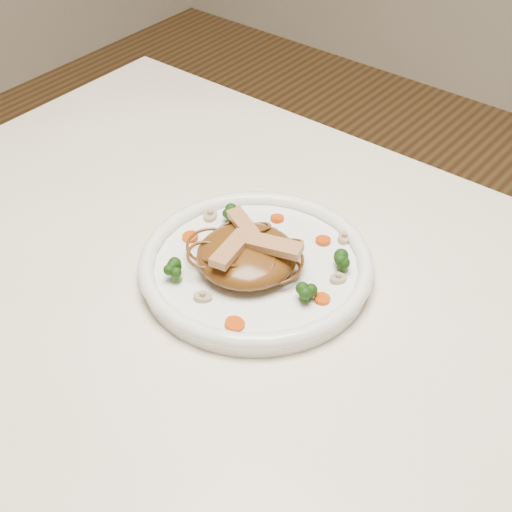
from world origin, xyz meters
The scene contains 19 objects.
table centered at (0.00, 0.00, 0.65)m, with size 1.20×0.80×0.75m.
plate centered at (-0.05, 0.05, 0.76)m, with size 0.28×0.28×0.02m, color white.
noodle_mound centered at (-0.06, 0.04, 0.78)m, with size 0.12×0.12×0.04m, color #5C3811.
chicken_a centered at (-0.03, 0.05, 0.81)m, with size 0.07×0.02×0.01m, color tan.
chicken_b centered at (-0.08, 0.06, 0.81)m, with size 0.06×0.02×0.01m, color tan.
chicken_c centered at (-0.06, 0.01, 0.81)m, with size 0.07×0.02×0.01m, color tan.
broccoli_0 centered at (0.03, 0.11, 0.78)m, with size 0.02×0.02×0.03m, color #193E0D, non-canonical shape.
broccoli_1 centered at (-0.13, 0.10, 0.78)m, with size 0.02×0.02×0.03m, color #193E0D, non-canonical shape.
broccoli_2 centered at (-0.11, -0.03, 0.78)m, with size 0.03×0.03×0.03m, color #193E0D, non-canonical shape.
broccoli_3 centered at (0.03, 0.03, 0.78)m, with size 0.02×0.02×0.03m, color #193E0D, non-canonical shape.
carrot_0 centered at (-0.02, 0.14, 0.77)m, with size 0.02×0.02×0.01m, color #BC4306.
carrot_1 centered at (-0.15, 0.04, 0.77)m, with size 0.02×0.02×0.01m, color #BC4306.
carrot_2 centered at (0.04, 0.05, 0.77)m, with size 0.02×0.02×0.01m, color #BC4306.
carrot_3 centered at (-0.09, 0.14, 0.77)m, with size 0.02×0.02×0.01m, color #BC4306.
carrot_4 centered at (-0.01, -0.05, 0.77)m, with size 0.02×0.02×0.01m, color #BC4306.
mushroom_0 centered at (-0.06, -0.04, 0.77)m, with size 0.02×0.02×0.01m, color beige.
mushroom_1 centered at (0.04, 0.09, 0.77)m, with size 0.02×0.02×0.01m, color beige.
mushroom_2 centered at (-0.16, 0.09, 0.77)m, with size 0.03×0.03×0.01m, color beige.
mushroom_3 centered at (0.00, 0.16, 0.77)m, with size 0.02×0.02×0.01m, color beige.
Camera 1 is at (0.38, -0.50, 1.36)m, focal length 53.27 mm.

